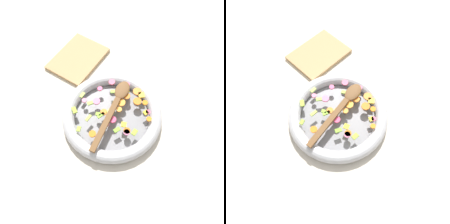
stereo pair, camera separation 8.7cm
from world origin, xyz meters
TOP-DOWN VIEW (x-y plane):
  - ground_plane at (0.00, 0.00)m, footprint 4.00×4.00m
  - skillet at (0.00, 0.00)m, footprint 0.41×0.41m
  - chopped_vegetables at (-0.03, 0.01)m, footprint 0.30×0.30m
  - wooden_spoon at (-0.02, -0.00)m, footprint 0.33×0.09m
  - cutting_board at (-0.18, -0.31)m, footprint 0.26×0.20m

SIDE VIEW (x-z plane):
  - ground_plane at x=0.00m, z-range 0.00..0.00m
  - cutting_board at x=-0.18m, z-range 0.00..0.02m
  - skillet at x=0.00m, z-range 0.00..0.05m
  - chopped_vegetables at x=-0.03m, z-range 0.05..0.06m
  - wooden_spoon at x=-0.02m, z-range 0.06..0.07m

